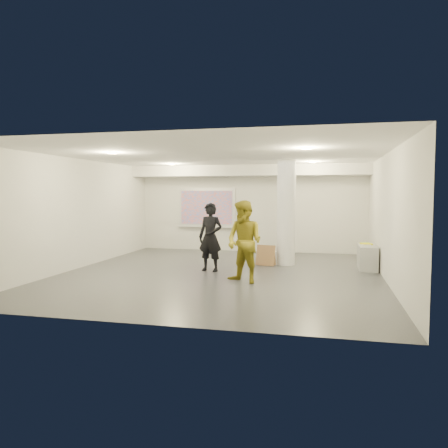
% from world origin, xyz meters
% --- Properties ---
extents(floor, '(8.00, 9.00, 0.01)m').
position_xyz_m(floor, '(0.00, 0.00, 0.00)').
color(floor, '#383A40').
rests_on(floor, ground).
extents(ceiling, '(8.00, 9.00, 0.01)m').
position_xyz_m(ceiling, '(0.00, 0.00, 3.00)').
color(ceiling, white).
rests_on(ceiling, floor).
extents(wall_back, '(8.00, 0.01, 3.00)m').
position_xyz_m(wall_back, '(0.00, 4.50, 1.50)').
color(wall_back, silver).
rests_on(wall_back, floor).
extents(wall_front, '(8.00, 0.01, 3.00)m').
position_xyz_m(wall_front, '(0.00, -4.50, 1.50)').
color(wall_front, silver).
rests_on(wall_front, floor).
extents(wall_left, '(0.01, 9.00, 3.00)m').
position_xyz_m(wall_left, '(-4.00, 0.00, 1.50)').
color(wall_left, silver).
rests_on(wall_left, floor).
extents(wall_right, '(0.01, 9.00, 3.00)m').
position_xyz_m(wall_right, '(4.00, 0.00, 1.50)').
color(wall_right, silver).
rests_on(wall_right, floor).
extents(soffit_band, '(8.00, 1.10, 0.36)m').
position_xyz_m(soffit_band, '(0.00, 3.95, 2.82)').
color(soffit_band, silver).
rests_on(soffit_band, ceiling).
extents(downlight_nw, '(0.22, 0.22, 0.02)m').
position_xyz_m(downlight_nw, '(-2.20, 2.50, 2.98)').
color(downlight_nw, '#FFD792').
rests_on(downlight_nw, ceiling).
extents(downlight_ne, '(0.22, 0.22, 0.02)m').
position_xyz_m(downlight_ne, '(2.20, 2.50, 2.98)').
color(downlight_ne, '#FFD792').
rests_on(downlight_ne, ceiling).
extents(downlight_sw, '(0.22, 0.22, 0.02)m').
position_xyz_m(downlight_sw, '(-2.20, -1.50, 2.98)').
color(downlight_sw, '#FFD792').
rests_on(downlight_sw, ceiling).
extents(downlight_se, '(0.22, 0.22, 0.02)m').
position_xyz_m(downlight_se, '(2.20, -1.50, 2.98)').
color(downlight_se, '#FFD792').
rests_on(downlight_se, ceiling).
extents(column, '(0.52, 0.52, 3.00)m').
position_xyz_m(column, '(1.50, 1.80, 1.50)').
color(column, white).
rests_on(column, floor).
extents(projection_screen, '(2.10, 0.13, 1.42)m').
position_xyz_m(projection_screen, '(-1.60, 4.45, 1.53)').
color(projection_screen, silver).
rests_on(projection_screen, wall_back).
extents(credenza, '(0.47, 1.12, 0.65)m').
position_xyz_m(credenza, '(3.72, 1.54, 0.33)').
color(credenza, '#949799').
rests_on(credenza, floor).
extents(papers_stack, '(0.31, 0.35, 0.02)m').
position_xyz_m(papers_stack, '(3.70, 1.61, 0.66)').
color(papers_stack, silver).
rests_on(papers_stack, credenza).
extents(postit_pad, '(0.33, 0.39, 0.03)m').
position_xyz_m(postit_pad, '(3.70, 1.76, 0.67)').
color(postit_pad, '#D5DD03').
rests_on(postit_pad, credenza).
extents(cardboard_back, '(0.57, 0.29, 0.58)m').
position_xyz_m(cardboard_back, '(0.95, 1.53, 0.29)').
color(cardboard_back, olive).
rests_on(cardboard_back, floor).
extents(cardboard_front, '(0.47, 0.32, 0.48)m').
position_xyz_m(cardboard_front, '(1.01, 1.62, 0.24)').
color(cardboard_front, olive).
rests_on(cardboard_front, floor).
extents(woman, '(0.73, 0.55, 1.80)m').
position_xyz_m(woman, '(-0.35, 0.31, 0.90)').
color(woman, black).
rests_on(woman, floor).
extents(man, '(1.15, 1.06, 1.89)m').
position_xyz_m(man, '(0.81, -0.99, 0.95)').
color(man, olive).
rests_on(man, floor).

